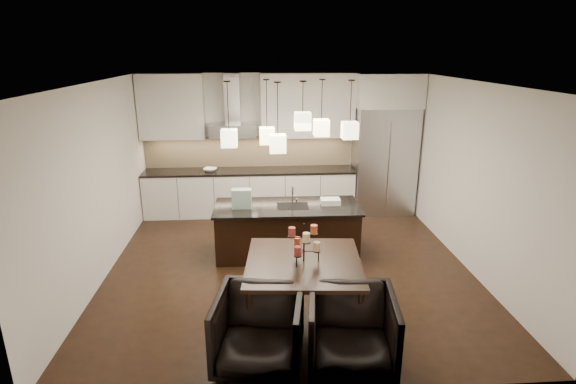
{
  "coord_description": "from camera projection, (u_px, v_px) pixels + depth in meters",
  "views": [
    {
      "loc": [
        -0.45,
        -6.33,
        3.24
      ],
      "look_at": [
        0.0,
        0.2,
        1.15
      ],
      "focal_mm": 28.0,
      "sensor_mm": 36.0,
      "label": 1
    }
  ],
  "objects": [
    {
      "name": "floor",
      "position": [
        289.0,
        266.0,
        7.03
      ],
      "size": [
        5.5,
        5.5,
        0.02
      ],
      "primitive_type": "cube",
      "color": "black",
      "rests_on": "ground"
    },
    {
      "name": "ceiling",
      "position": [
        289.0,
        82.0,
        6.18
      ],
      "size": [
        5.5,
        5.5,
        0.02
      ],
      "primitive_type": "cube",
      "color": "white",
      "rests_on": "wall_back"
    },
    {
      "name": "wall_back",
      "position": [
        280.0,
        143.0,
        9.23
      ],
      "size": [
        5.5,
        0.02,
        2.8
      ],
      "primitive_type": "cube",
      "color": "silver",
      "rests_on": "ground"
    },
    {
      "name": "wall_front",
      "position": [
        311.0,
        266.0,
        3.98
      ],
      "size": [
        5.5,
        0.02,
        2.8
      ],
      "primitive_type": "cube",
      "color": "silver",
      "rests_on": "ground"
    },
    {
      "name": "wall_left",
      "position": [
        97.0,
        184.0,
        6.43
      ],
      "size": [
        0.02,
        5.5,
        2.8
      ],
      "primitive_type": "cube",
      "color": "silver",
      "rests_on": "ground"
    },
    {
      "name": "wall_right",
      "position": [
        471.0,
        176.0,
        6.79
      ],
      "size": [
        0.02,
        5.5,
        2.8
      ],
      "primitive_type": "cube",
      "color": "silver",
      "rests_on": "ground"
    },
    {
      "name": "refrigerator",
      "position": [
        384.0,
        161.0,
        9.1
      ],
      "size": [
        1.2,
        0.72,
        2.15
      ],
      "primitive_type": "cube",
      "color": "#B7B7BA",
      "rests_on": "floor"
    },
    {
      "name": "fridge_panel",
      "position": [
        388.0,
        90.0,
        8.68
      ],
      "size": [
        1.26,
        0.72,
        0.65
      ],
      "primitive_type": "cube",
      "color": "silver",
      "rests_on": "refrigerator"
    },
    {
      "name": "lower_cabinets",
      "position": [
        250.0,
        193.0,
        9.17
      ],
      "size": [
        4.21,
        0.62,
        0.88
      ],
      "primitive_type": "cube",
      "color": "silver",
      "rests_on": "floor"
    },
    {
      "name": "countertop",
      "position": [
        249.0,
        171.0,
        9.03
      ],
      "size": [
        4.21,
        0.66,
        0.04
      ],
      "primitive_type": "cube",
      "color": "black",
      "rests_on": "lower_cabinets"
    },
    {
      "name": "backsplash",
      "position": [
        249.0,
        151.0,
        9.21
      ],
      "size": [
        4.21,
        0.02,
        0.63
      ],
      "primitive_type": "cube",
      "color": "tan",
      "rests_on": "countertop"
    },
    {
      "name": "upper_cab_left",
      "position": [
        171.0,
        107.0,
        8.68
      ],
      "size": [
        1.25,
        0.35,
        1.25
      ],
      "primitive_type": "cube",
      "color": "silver",
      "rests_on": "wall_back"
    },
    {
      "name": "upper_cab_right",
      "position": [
        308.0,
        106.0,
        8.85
      ],
      "size": [
        1.85,
        0.35,
        1.25
      ],
      "primitive_type": "cube",
      "color": "silver",
      "rests_on": "wall_back"
    },
    {
      "name": "hood_canopy",
      "position": [
        233.0,
        130.0,
        8.81
      ],
      "size": [
        0.9,
        0.52,
        0.24
      ],
      "primitive_type": "cube",
      "color": "#B7B7BA",
      "rests_on": "wall_back"
    },
    {
      "name": "hood_chimney",
      "position": [
        232.0,
        99.0,
        8.73
      ],
      "size": [
        0.3,
        0.28,
        0.96
      ],
      "primitive_type": "cube",
      "color": "#B7B7BA",
      "rests_on": "hood_canopy"
    },
    {
      "name": "fruit_bowl",
      "position": [
        210.0,
        170.0,
        8.91
      ],
      "size": [
        0.32,
        0.32,
        0.06
      ],
      "primitive_type": "imported",
      "rotation": [
        0.0,
        0.0,
        -0.26
      ],
      "color": "silver",
      "rests_on": "countertop"
    },
    {
      "name": "island_body",
      "position": [
        287.0,
        231.0,
        7.35
      ],
      "size": [
        2.28,
        0.94,
        0.8
      ],
      "primitive_type": "cube",
      "rotation": [
        0.0,
        0.0,
        -0.01
      ],
      "color": "black",
      "rests_on": "floor"
    },
    {
      "name": "island_top",
      "position": [
        287.0,
        207.0,
        7.22
      ],
      "size": [
        2.35,
        1.01,
        0.04
      ],
      "primitive_type": "cube",
      "rotation": [
        0.0,
        0.0,
        -0.01
      ],
      "color": "black",
      "rests_on": "island_body"
    },
    {
      "name": "faucet",
      "position": [
        292.0,
        194.0,
        7.25
      ],
      "size": [
        0.09,
        0.22,
        0.34
      ],
      "primitive_type": null,
      "rotation": [
        0.0,
        0.0,
        -0.01
      ],
      "color": "silver",
      "rests_on": "island_top"
    },
    {
      "name": "tote_bag",
      "position": [
        242.0,
        199.0,
        7.09
      ],
      "size": [
        0.31,
        0.17,
        0.31
      ],
      "primitive_type": "cube",
      "rotation": [
        0.0,
        0.0,
        -0.01
      ],
      "color": "#266043",
      "rests_on": "island_top"
    },
    {
      "name": "food_container",
      "position": [
        330.0,
        201.0,
        7.29
      ],
      "size": [
        0.31,
        0.22,
        0.09
      ],
      "primitive_type": "cube",
      "rotation": [
        0.0,
        0.0,
        -0.01
      ],
      "color": "silver",
      "rests_on": "island_top"
    },
    {
      "name": "dining_table",
      "position": [
        303.0,
        291.0,
        5.49
      ],
      "size": [
        1.47,
        1.47,
        0.82
      ],
      "primitive_type": null,
      "rotation": [
        0.0,
        0.0,
        -0.08
      ],
      "color": "black",
      "rests_on": "floor"
    },
    {
      "name": "candelabra",
      "position": [
        304.0,
        243.0,
        5.29
      ],
      "size": [
        0.42,
        0.42,
        0.48
      ],
      "primitive_type": null,
      "rotation": [
        0.0,
        0.0,
        -0.08
      ],
      "color": "black",
      "rests_on": "dining_table"
    },
    {
      "name": "candle_a",
      "position": [
        317.0,
        246.0,
        5.3
      ],
      "size": [
        0.09,
        0.09,
        0.11
      ],
      "primitive_type": "cylinder",
      "rotation": [
        0.0,
        0.0,
        -0.08
      ],
      "color": "beige",
      "rests_on": "candelabra"
    },
    {
      "name": "candle_b",
      "position": [
        297.0,
        242.0,
        5.43
      ],
      "size": [
        0.09,
        0.09,
        0.11
      ],
      "primitive_type": "cylinder",
      "rotation": [
        0.0,
        0.0,
        -0.08
      ],
      "color": "#CF5731",
      "rests_on": "candelabra"
    },
    {
      "name": "candle_c",
      "position": [
        298.0,
        251.0,
        5.18
      ],
      "size": [
        0.09,
        0.09,
        0.11
      ],
      "primitive_type": "cylinder",
      "rotation": [
        0.0,
        0.0,
        -0.08
      ],
      "color": "maroon",
      "rests_on": "candelabra"
    },
    {
      "name": "candle_d",
      "position": [
        314.0,
        229.0,
        5.34
      ],
      "size": [
        0.09,
        0.09,
        0.11
      ],
      "primitive_type": "cylinder",
      "rotation": [
        0.0,
        0.0,
        -0.08
      ],
      "color": "#CF5731",
      "rests_on": "candelabra"
    },
    {
      "name": "candle_e",
      "position": [
        292.0,
        232.0,
        5.27
      ],
      "size": [
        0.09,
        0.09,
        0.11
      ],
      "primitive_type": "cylinder",
      "rotation": [
        0.0,
        0.0,
        -0.08
      ],
      "color": "maroon",
      "rests_on": "candelabra"
    },
    {
      "name": "candle_f",
      "position": [
        306.0,
        238.0,
        5.12
      ],
      "size": [
        0.09,
        0.09,
        0.11
      ],
      "primitive_type": "cylinder",
      "rotation": [
        0.0,
        0.0,
        -0.08
      ],
      "color": "beige",
      "rests_on": "candelabra"
    },
    {
      "name": "armchair_left",
      "position": [
        259.0,
        330.0,
        4.71
      ],
      "size": [
        1.03,
        1.05,
        0.84
      ],
      "primitive_type": "imported",
      "rotation": [
        0.0,
        0.0,
        -0.16
      ],
      "color": "black",
      "rests_on": "floor"
    },
    {
      "name": "armchair_right",
      "position": [
        351.0,
        331.0,
        4.7
      ],
      "size": [
        1.01,
        1.03,
        0.84
      ],
      "primitive_type": "imported",
      "rotation": [
        0.0,
        0.0,
        -0.13
      ],
      "color": "black",
      "rests_on": "floor"
    },
    {
      "name": "pendant_a",
      "position": [
        229.0,
        138.0,
        6.78
      ],
      "size": [
        0.24,
        0.24,
        0.26
      ],
      "primitive_type": "cube",
      "color": "beige",
      "rests_on": "ceiling"
    },
    {
      "name": "pendant_b",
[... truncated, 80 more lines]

